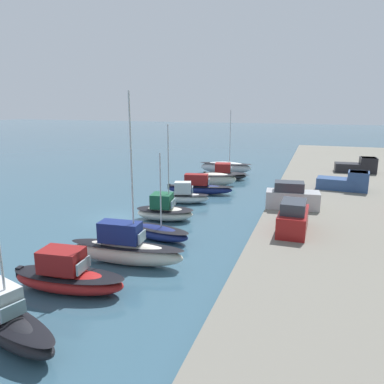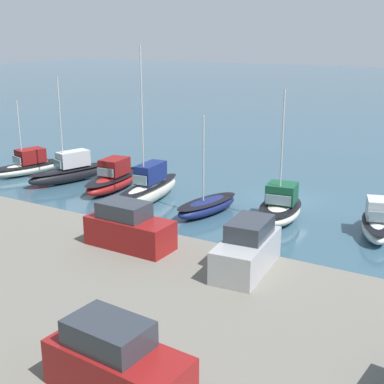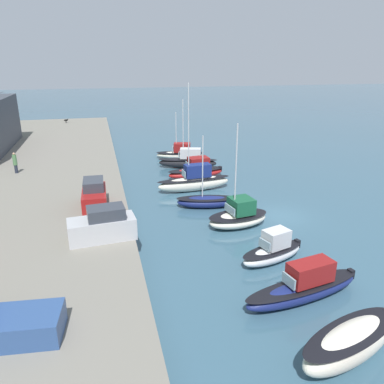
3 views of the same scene
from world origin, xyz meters
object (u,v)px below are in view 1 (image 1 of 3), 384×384
Objects in this scene: moored_boat_4 at (185,196)px; pickup_truck_0 at (359,166)px; moored_boat_0 at (226,167)px; moored_boat_2 at (213,179)px; moored_boat_3 at (199,187)px; moored_boat_7 at (125,249)px; parked_car_1 at (292,197)px; moored_boat_5 at (164,210)px; parked_car_2 at (293,218)px; moored_boat_1 at (224,174)px; pickup_truck_1 at (347,182)px; moored_boat_8 at (67,276)px; moored_boat_6 at (157,232)px; moored_boat_9 at (2,318)px.

pickup_truck_0 reaches higher than moored_boat_4.
moored_boat_0 is 17.17m from pickup_truck_0.
moored_boat_0 is at bearing 162.96° from moored_boat_4.
pickup_truck_0 is at bearing 95.36° from moored_boat_2.
moored_boat_4 is at bearing -22.34° from moored_boat_2.
moored_boat_4 is at bearing -12.39° from moored_boat_3.
moored_boat_7 is at bearing -29.46° from pickup_truck_0.
parked_car_1 reaches higher than moored_boat_4.
moored_boat_7 is at bearing -16.66° from moored_boat_2.
moored_boat_0 reaches higher than moored_boat_5.
parked_car_2 is at bearing -16.18° from pickup_truck_0.
moored_boat_0 is at bearing 170.39° from moored_boat_3.
moored_boat_7 is at bearing -9.56° from moored_boat_1.
moored_boat_7 is (31.71, 1.39, 0.11)m from moored_boat_0.
moored_boat_0 reaches higher than moored_boat_1.
moored_boat_4 is 1.00× the size of pickup_truck_1.
moored_boat_1 is at bearing 176.96° from moored_boat_7.
moored_boat_0 is 1.83× the size of pickup_truck_0.
moored_boat_3 is 4.14m from moored_boat_4.
pickup_truck_1 is at bearing 58.50° from moored_boat_2.
pickup_truck_0 is 10.93m from pickup_truck_1.
moored_boat_0 is 35.75m from moored_boat_8.
moored_boat_4 is 23.43m from pickup_truck_0.
moored_boat_7 is at bearing 10.45° from moored_boat_6.
parked_car_2 is at bearing 63.65° from moored_boat_5.
moored_boat_9 is at bearing -19.69° from moored_boat_2.
moored_boat_3 is at bearing 129.88° from parked_car_2.
moored_boat_8 is 18.63m from parked_car_1.
moored_boat_5 is 1.64× the size of pickup_truck_1.
moored_boat_7 is (27.50, 0.55, 0.25)m from moored_boat_1.
moored_boat_3 is 1.71× the size of parked_car_1.
moored_boat_9 is (4.26, -0.11, 0.04)m from moored_boat_8.
moored_boat_2 is 18.25m from pickup_truck_0.
moored_boat_1 is at bearing 165.13° from moored_boat_3.
moored_boat_1 is at bearing 169.49° from moored_boat_5.
parked_car_2 reaches higher than moored_boat_4.
moored_boat_1 is 0.74× the size of moored_boat_9.
moored_boat_6 is at bearing 174.93° from moored_boat_7.
parked_car_2 is at bearing 28.89° from moored_boat_3.
moored_boat_0 is 2.08× the size of parked_car_2.
moored_boat_0 reaches higher than moored_boat_4.
moored_boat_3 is 20.71m from pickup_truck_0.
pickup_truck_1 is at bearing 141.27° from moored_boat_7.
moored_boat_1 is at bearing 173.07° from moored_boat_8.
moored_boat_9 is at bearing -11.96° from moored_boat_1.
moored_boat_0 is 22.80m from parked_car_1.
pickup_truck_0 is (-3.11, 16.25, 1.41)m from moored_boat_1.
moored_boat_0 is at bearing 174.57° from moored_boat_8.
moored_boat_2 is 1.25× the size of pickup_truck_0.
moored_boat_9 is at bearing -13.34° from moored_boat_7.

